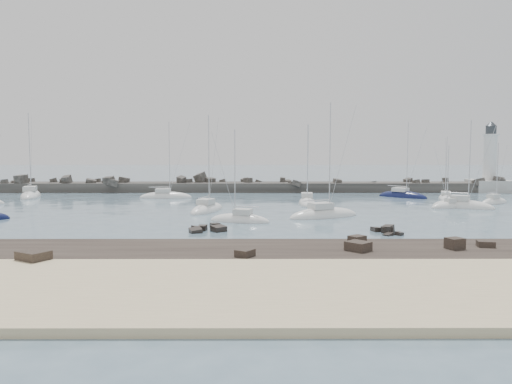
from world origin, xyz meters
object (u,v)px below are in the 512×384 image
sailboat_1 (31,196)px  sailboat_3 (207,210)px  sailboat_5 (240,221)px  sailboat_8 (402,196)px  sailboat_13 (463,207)px  sailboat_6 (307,203)px  sailboat_4 (166,197)px  sailboat_12 (494,203)px  lighthouse (489,176)px  sailboat_7 (324,216)px  sailboat_9 (450,207)px  sailboat_10 (445,199)px

sailboat_1 → sailboat_3: 38.51m
sailboat_5 → sailboat_8: sailboat_8 is taller
sailboat_8 → sailboat_13: (4.02, -15.79, 0.02)m
sailboat_6 → sailboat_4: bearing=156.8°
sailboat_12 → sailboat_13: size_ratio=0.75×
lighthouse → sailboat_13: bearing=-121.1°
sailboat_1 → sailboat_4: 24.07m
sailboat_1 → sailboat_12: bearing=-7.9°
sailboat_7 → sailboat_12: (28.52, 15.16, -0.01)m
sailboat_1 → sailboat_9: 69.40m
sailboat_4 → sailboat_7: 34.10m
sailboat_5 → sailboat_10: sailboat_5 is taller
sailboat_3 → sailboat_12: sailboat_3 is taller
sailboat_4 → sailboat_5: (13.67, -28.20, 0.01)m
sailboat_8 → sailboat_12: sailboat_8 is taller
sailboat_8 → sailboat_12: (11.18, -10.29, 0.01)m
sailboat_8 → sailboat_13: bearing=-75.7°
lighthouse → sailboat_13: 32.35m
lighthouse → sailboat_9: bearing=-123.9°
sailboat_13 → sailboat_10: bearing=80.5°
sailboat_9 → sailboat_3: bearing=-173.7°
sailboat_7 → sailboat_10: size_ratio=1.35×
sailboat_5 → sailboat_10: bearing=36.9°
sailboat_3 → sailboat_7: size_ratio=0.92×
sailboat_9 → sailboat_13: (1.87, -0.00, 0.02)m
lighthouse → sailboat_6: size_ratio=1.11×
lighthouse → sailboat_5: bearing=-139.5°
sailboat_6 → sailboat_9: size_ratio=1.35×
sailboat_8 → sailboat_10: sailboat_8 is taller
sailboat_1 → sailboat_13: bearing=-13.1°
sailboat_4 → sailboat_10: sailboat_4 is taller
sailboat_1 → sailboat_4: sailboat_1 is taller
sailboat_10 → sailboat_13: bearing=-99.5°
sailboat_1 → sailboat_7: size_ratio=1.04×
sailboat_3 → sailboat_4: 20.42m
sailboat_5 → sailboat_4: bearing=115.9°
sailboat_5 → sailboat_9: size_ratio=1.19×
sailboat_12 → sailboat_5: bearing=-153.8°
lighthouse → sailboat_9: size_ratio=1.49×
sailboat_10 → sailboat_3: bearing=-158.1°
lighthouse → sailboat_9: (-18.51, -27.58, -2.96)m
sailboat_1 → sailboat_8: 65.34m
sailboat_7 → sailboat_13: (21.36, 9.66, 0.01)m
sailboat_10 → sailboat_12: bearing=-49.4°
sailboat_12 → sailboat_7: bearing=-152.0°
sailboat_9 → sailboat_8: bearing=97.7°
sailboat_8 → sailboat_13: sailboat_8 is taller
sailboat_1 → sailboat_8: size_ratio=1.13×
sailboat_1 → sailboat_5: (37.68, -29.79, -0.02)m
sailboat_9 → sailboat_13: bearing=-0.1°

